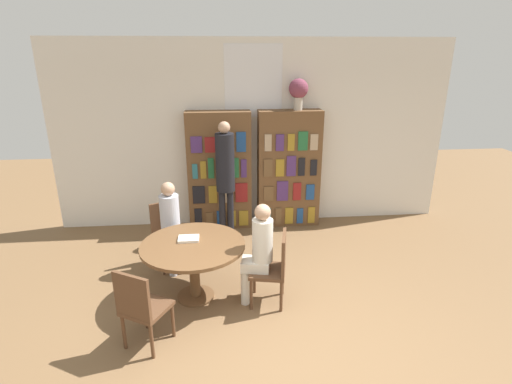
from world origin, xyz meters
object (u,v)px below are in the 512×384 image
flower_vase (298,90)px  librarian_standing (225,170)px  bookshelf_right (289,169)px  chair_near_camera (141,306)px  bookshelf_left (220,171)px  seated_reader_right (258,249)px  chair_left_side (168,231)px  seated_reader_left (171,222)px  reading_table (193,253)px  chair_far_side (274,266)px

flower_vase → librarian_standing: 1.68m
bookshelf_right → chair_near_camera: size_ratio=2.19×
bookshelf_left → seated_reader_right: size_ratio=1.56×
bookshelf_left → librarian_standing: (0.09, -0.50, 0.17)m
chair_left_side → seated_reader_left: (0.08, -0.17, 0.20)m
flower_vase → seated_reader_right: 2.83m
flower_vase → reading_table: (-1.58, -2.07, -1.62)m
chair_near_camera → chair_far_side: same height
reading_table → chair_near_camera: (-0.46, -0.82, -0.11)m
seated_reader_right → reading_table: bearing=90.0°
seated_reader_left → chair_far_side: bearing=120.1°
chair_near_camera → librarian_standing: 2.62m
flower_vase → seated_reader_left: 2.80m
flower_vase → reading_table: size_ratio=0.40×
bookshelf_right → seated_reader_left: bearing=-142.3°
chair_far_side → seated_reader_left: size_ratio=0.72×
bookshelf_left → bookshelf_right: bearing=0.0°
chair_left_side → seated_reader_left: bearing=90.0°
flower_vase → seated_reader_right: size_ratio=0.39×
reading_table → chair_near_camera: chair_near_camera is taller
flower_vase → chair_far_side: bearing=-106.4°
flower_vase → seated_reader_right: flower_vase is taller
bookshelf_right → seated_reader_right: bearing=-108.1°
chair_near_camera → chair_left_side: (0.07, 1.67, 0.00)m
flower_vase → seated_reader_right: bearing=-110.8°
bookshelf_right → reading_table: 2.56m
chair_left_side → librarian_standing: (0.81, 0.71, 0.64)m
bookshelf_right → chair_near_camera: bearing=-123.8°
reading_table → seated_reader_right: seated_reader_right is taller
bookshelf_left → flower_vase: size_ratio=4.02×
flower_vase → chair_near_camera: flower_vase is taller
seated_reader_right → chair_left_side: bearing=59.8°
bookshelf_left → bookshelf_right: 1.13m
bookshelf_right → flower_vase: size_ratio=4.02×
reading_table → flower_vase: bearing=52.6°
seated_reader_right → librarian_standing: size_ratio=0.67×
bookshelf_right → reading_table: size_ratio=1.60×
chair_left_side → seated_reader_right: seated_reader_right is taller
chair_near_camera → chair_left_side: 1.68m
librarian_standing → seated_reader_left: bearing=-130.1°
seated_reader_right → librarian_standing: bearing=22.2°
reading_table → chair_near_camera: size_ratio=1.37×
flower_vase → chair_near_camera: bearing=-125.3°
chair_near_camera → seated_reader_right: seated_reader_right is taller
chair_far_side → librarian_standing: 1.93m
chair_near_camera → seated_reader_left: bearing=113.9°
bookshelf_right → bookshelf_left: bearing=-180.0°
reading_table → seated_reader_right: (0.74, -0.15, 0.09)m
chair_near_camera → bookshelf_right: bearing=85.7°
bookshelf_left → chair_left_side: bookshelf_left is taller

